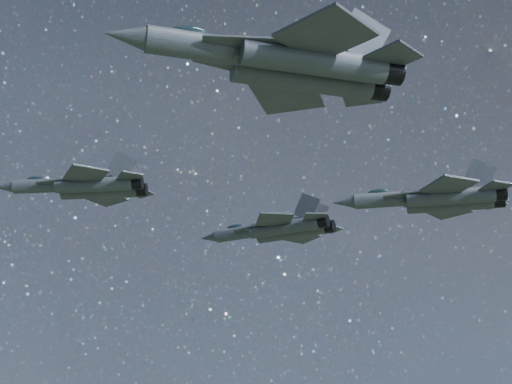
# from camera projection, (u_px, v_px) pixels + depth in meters

# --- Properties ---
(jet_lead) EXTENTS (14.92, 10.65, 3.81)m
(jet_lead) POSITION_uv_depth(u_px,v_px,m) (85.00, 186.00, 72.58)
(jet_lead) COLOR #353C42
(jet_left) EXTENTS (16.55, 11.06, 4.20)m
(jet_left) POSITION_uv_depth(u_px,v_px,m) (277.00, 229.00, 85.65)
(jet_left) COLOR #353C42
(jet_right) EXTENTS (16.50, 10.94, 4.20)m
(jet_right) POSITION_uv_depth(u_px,v_px,m) (285.00, 62.00, 41.78)
(jet_right) COLOR #353C42
(jet_slot) EXTENTS (15.52, 10.92, 3.92)m
(jet_slot) POSITION_uv_depth(u_px,v_px,m) (435.00, 198.00, 67.77)
(jet_slot) COLOR #353C42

